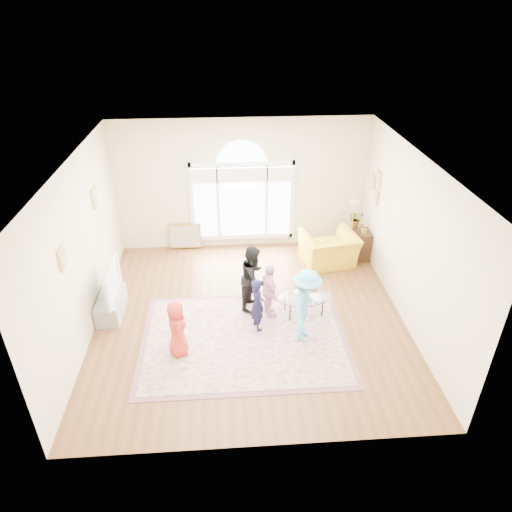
{
  "coord_description": "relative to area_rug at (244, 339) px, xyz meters",
  "views": [
    {
      "loc": [
        -0.39,
        -7.23,
        5.61
      ],
      "look_at": [
        0.14,
        0.3,
        1.21
      ],
      "focal_mm": 32.0,
      "sensor_mm": 36.0,
      "label": 1
    }
  ],
  "objects": [
    {
      "name": "rug_border",
      "position": [
        0.0,
        0.0,
        -0.0
      ],
      "size": [
        3.8,
        2.8,
        0.01
      ],
      "primitive_type": "cube",
      "color": "#7E4E58",
      "rests_on": "ground"
    },
    {
      "name": "leaning_picture",
      "position": [
        -1.3,
        3.58,
        -0.01
      ],
      "size": [
        0.8,
        0.14,
        0.62
      ],
      "primitive_type": "cube",
      "rotation": [
        -0.14,
        0.0,
        0.0
      ],
      "color": "tan",
      "rests_on": "ground"
    },
    {
      "name": "coffee_table",
      "position": [
        1.21,
        0.7,
        0.39
      ],
      "size": [
        1.12,
        0.8,
        0.54
      ],
      "rotation": [
        0.0,
        0.0,
        0.14
      ],
      "color": "silver",
      "rests_on": "ground"
    },
    {
      "name": "ground",
      "position": [
        0.15,
        0.68,
        -0.01
      ],
      "size": [
        6.0,
        6.0,
        0.0
      ],
      "primitive_type": "plane",
      "color": "brown",
      "rests_on": "ground"
    },
    {
      "name": "area_rug",
      "position": [
        0.0,
        0.0,
        0.0
      ],
      "size": [
        3.6,
        2.6,
        0.02
      ],
      "primitive_type": "cube",
      "color": "#C0B596",
      "rests_on": "ground"
    },
    {
      "name": "floor_lamp",
      "position": [
        2.65,
        2.78,
        1.27
      ],
      "size": [
        0.28,
        0.28,
        1.51
      ],
      "color": "black",
      "rests_on": "ground"
    },
    {
      "name": "child_black",
      "position": [
        0.24,
        1.01,
        0.7
      ],
      "size": [
        0.75,
        0.82,
        1.37
      ],
      "primitive_type": "imported",
      "rotation": [
        0.0,
        0.0,
        1.16
      ],
      "color": "black",
      "rests_on": "area_rug"
    },
    {
      "name": "child_red",
      "position": [
        -1.17,
        -0.29,
        0.55
      ],
      "size": [
        0.46,
        0.6,
        1.08
      ],
      "primitive_type": "imported",
      "rotation": [
        0.0,
        0.0,
        1.82
      ],
      "color": "red",
      "rests_on": "area_rug"
    },
    {
      "name": "armchair",
      "position": [
        2.11,
        2.58,
        0.38
      ],
      "size": [
        1.37,
        1.24,
        0.78
      ],
      "primitive_type": "imported",
      "rotation": [
        0.0,
        0.0,
        3.32
      ],
      "color": "gold",
      "rests_on": "ground"
    },
    {
      "name": "potted_plant",
      "position": [
        2.85,
        3.14,
        0.88
      ],
      "size": [
        0.39,
        0.35,
        0.39
      ],
      "primitive_type": "imported",
      "rotation": [
        0.0,
        0.0,
        0.13
      ],
      "color": "#33722D",
      "rests_on": "plant_pedestal"
    },
    {
      "name": "tv_console",
      "position": [
        -2.6,
        0.98,
        0.2
      ],
      "size": [
        0.45,
        1.0,
        0.42
      ],
      "primitive_type": "cube",
      "color": "#97999F",
      "rests_on": "ground"
    },
    {
      "name": "child_pink",
      "position": [
        0.53,
        0.68,
        0.59
      ],
      "size": [
        0.45,
        0.73,
        1.16
      ],
      "primitive_type": "imported",
      "rotation": [
        0.0,
        0.0,
        1.84
      ],
      "color": "#F1A5C2",
      "rests_on": "area_rug"
    },
    {
      "name": "plant_pedestal",
      "position": [
        2.85,
        3.14,
        0.34
      ],
      "size": [
        0.2,
        0.2,
        0.7
      ],
      "primitive_type": "cylinder",
      "color": "white",
      "rests_on": "ground"
    },
    {
      "name": "room_shell",
      "position": [
        0.15,
        3.51,
        1.56
      ],
      "size": [
        6.0,
        6.0,
        6.0
      ],
      "color": "beige",
      "rests_on": "ground"
    },
    {
      "name": "child_blue",
      "position": [
        1.11,
        -0.04,
        0.73
      ],
      "size": [
        0.82,
        1.06,
        1.44
      ],
      "primitive_type": "imported",
      "rotation": [
        0.0,
        0.0,
        1.23
      ],
      "color": "#61BCEE",
      "rests_on": "area_rug"
    },
    {
      "name": "side_cabinet",
      "position": [
        2.93,
        2.82,
        0.34
      ],
      "size": [
        0.4,
        0.5,
        0.7
      ],
      "primitive_type": "cube",
      "color": "black",
      "rests_on": "ground"
    },
    {
      "name": "television",
      "position": [
        -2.6,
        0.98,
        0.74
      ],
      "size": [
        0.17,
        1.13,
        0.65
      ],
      "color": "black",
      "rests_on": "tv_console"
    },
    {
      "name": "child_navy",
      "position": [
        0.26,
        0.31,
        0.55
      ],
      "size": [
        0.38,
        0.46,
        1.09
      ],
      "primitive_type": "imported",
      "rotation": [
        0.0,
        0.0,
        1.91
      ],
      "color": "#151435",
      "rests_on": "area_rug"
    }
  ]
}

